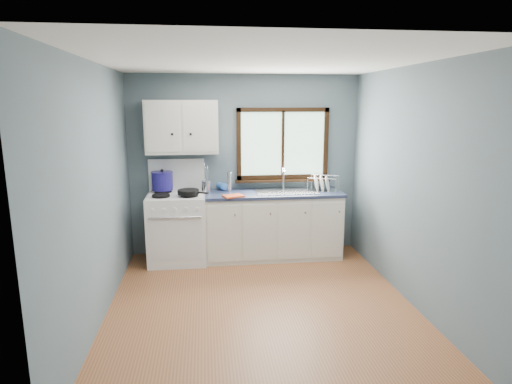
{
  "coord_description": "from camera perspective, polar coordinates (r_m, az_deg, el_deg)",
  "views": [
    {
      "loc": [
        -0.56,
        -4.15,
        2.11
      ],
      "look_at": [
        0.05,
        0.9,
        1.05
      ],
      "focal_mm": 30.0,
      "sensor_mm": 36.0,
      "label": 1
    }
  ],
  "objects": [
    {
      "name": "skillet",
      "position": [
        5.58,
        -8.99,
        0.02
      ],
      "size": [
        0.44,
        0.36,
        0.06
      ],
      "rotation": [
        0.0,
        0.0,
        -0.41
      ],
      "color": "black",
      "rests_on": "gas_range"
    },
    {
      "name": "gas_range",
      "position": [
        5.86,
        -10.46,
        -4.43
      ],
      "size": [
        0.76,
        0.69,
        1.36
      ],
      "color": "white",
      "rests_on": "floor"
    },
    {
      "name": "wall_front",
      "position": [
        2.56,
        6.24,
        -7.95
      ],
      "size": [
        3.2,
        0.02,
        2.5
      ],
      "primitive_type": "cube",
      "color": "slate",
      "rests_on": "ground"
    },
    {
      "name": "wall_left",
      "position": [
        4.37,
        -20.65,
        -0.35
      ],
      "size": [
        0.02,
        3.6,
        2.5
      ],
      "primitive_type": "cube",
      "color": "slate",
      "rests_on": "ground"
    },
    {
      "name": "countertop",
      "position": [
        5.84,
        2.28,
        -0.2
      ],
      "size": [
        1.89,
        0.64,
        0.04
      ],
      "primitive_type": "cube",
      "color": "#1E263F",
      "rests_on": "base_cabinets"
    },
    {
      "name": "dish_rack",
      "position": [
        6.0,
        8.86,
        0.73
      ],
      "size": [
        0.5,
        0.45,
        0.21
      ],
      "rotation": [
        0.0,
        0.0,
        -0.43
      ],
      "color": "silver",
      "rests_on": "countertop"
    },
    {
      "name": "soap_bottle",
      "position": [
        5.9,
        -4.16,
        1.44
      ],
      "size": [
        0.14,
        0.14,
        0.27
      ],
      "primitive_type": "imported",
      "rotation": [
        0.0,
        0.0,
        0.43
      ],
      "color": "#3776D5",
      "rests_on": "countertop"
    },
    {
      "name": "stockpot",
      "position": [
        5.9,
        -12.39,
        1.5
      ],
      "size": [
        0.37,
        0.37,
        0.28
      ],
      "rotation": [
        0.0,
        0.0,
        -0.33
      ],
      "color": "navy",
      "rests_on": "gas_range"
    },
    {
      "name": "floor",
      "position": [
        4.69,
        0.74,
        -15.08
      ],
      "size": [
        3.2,
        3.6,
        0.02
      ],
      "primitive_type": "cube",
      "color": "#995B35",
      "rests_on": "ground"
    },
    {
      "name": "dish_towel",
      "position": [
        5.55,
        -3.04,
        -0.53
      ],
      "size": [
        0.3,
        0.26,
        0.02
      ],
      "primitive_type": "cube",
      "rotation": [
        0.0,
        0.0,
        0.36
      ],
      "color": "#D24C22",
      "rests_on": "countertop"
    },
    {
      "name": "thermos",
      "position": [
        5.84,
        -3.61,
        1.38
      ],
      "size": [
        0.07,
        0.07,
        0.28
      ],
      "primitive_type": "cylinder",
      "rotation": [
        0.0,
        0.0,
        0.11
      ],
      "color": "silver",
      "rests_on": "countertop"
    },
    {
      "name": "ceiling",
      "position": [
        4.21,
        0.83,
        17.22
      ],
      "size": [
        3.2,
        3.6,
        0.02
      ],
      "primitive_type": "cube",
      "color": "white",
      "rests_on": "wall_back"
    },
    {
      "name": "window",
      "position": [
        6.06,
        3.59,
        5.73
      ],
      "size": [
        1.36,
        0.1,
        1.03
      ],
      "color": "#9EC6A8",
      "rests_on": "wall_back"
    },
    {
      "name": "sink",
      "position": [
        5.88,
        4.0,
        -0.54
      ],
      "size": [
        0.84,
        0.46,
        0.44
      ],
      "color": "silver",
      "rests_on": "countertop"
    },
    {
      "name": "utensil_crock",
      "position": [
        5.84,
        -6.63,
        0.78
      ],
      "size": [
        0.13,
        0.13,
        0.41
      ],
      "rotation": [
        0.0,
        0.0,
        -0.01
      ],
      "color": "silver",
      "rests_on": "countertop"
    },
    {
      "name": "base_cabinets",
      "position": [
        5.96,
        2.24,
        -4.81
      ],
      "size": [
        1.85,
        0.6,
        0.88
      ],
      "color": "silver",
      "rests_on": "floor"
    },
    {
      "name": "wall_right",
      "position": [
        4.76,
        20.36,
        0.62
      ],
      "size": [
        0.02,
        3.6,
        2.5
      ],
      "primitive_type": "cube",
      "color": "slate",
      "rests_on": "ground"
    },
    {
      "name": "upper_cabinets",
      "position": [
        5.79,
        -9.85,
        8.53
      ],
      "size": [
        0.95,
        0.35,
        0.7
      ],
      "color": "silver",
      "rests_on": "wall_back"
    },
    {
      "name": "wall_back",
      "position": [
        6.05,
        -1.51,
        3.59
      ],
      "size": [
        3.2,
        0.02,
        2.5
      ],
      "primitive_type": "cube",
      "color": "slate",
      "rests_on": "ground"
    }
  ]
}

